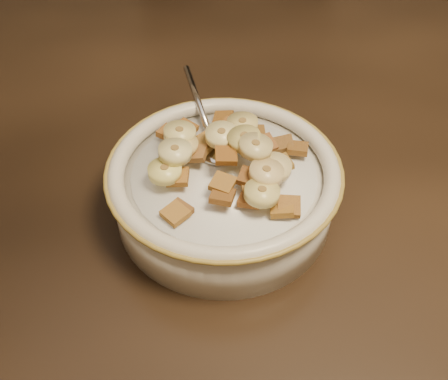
{
  "coord_description": "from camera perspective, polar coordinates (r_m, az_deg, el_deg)",
  "views": [
    {
      "loc": [
        -0.25,
        -0.44,
        1.13
      ],
      "look_at": [
        -0.22,
        -0.1,
        0.78
      ],
      "focal_mm": 40.0,
      "sensor_mm": 36.0,
      "label": 1
    }
  ],
  "objects": [
    {
      "name": "table",
      "position": [
        0.65,
        18.79,
        4.43
      ],
      "size": [
        1.4,
        0.9,
        0.04
      ],
      "primitive_type": "cube",
      "rotation": [
        0.0,
        0.0,
        -0.0
      ],
      "color": "#342315",
      "rests_on": "floor"
    },
    {
      "name": "chair",
      "position": [
        1.13,
        2.6,
        11.59
      ],
      "size": [
        0.46,
        0.46,
        1.0
      ],
      "primitive_type": "cube",
      "rotation": [
        0.0,
        0.0,
        -0.03
      ],
      "color": "black",
      "rests_on": "floor"
    },
    {
      "name": "cereal_bowl",
      "position": [
        0.5,
        -0.0,
        -0.34
      ],
      "size": [
        0.21,
        0.21,
        0.05
      ],
      "primitive_type": "cylinder",
      "color": "silver",
      "rests_on": "table"
    },
    {
      "name": "milk",
      "position": [
        0.48,
        -0.0,
        1.82
      ],
      "size": [
        0.18,
        0.18,
        0.0
      ],
      "primitive_type": "cylinder",
      "color": "white",
      "rests_on": "cereal_bowl"
    },
    {
      "name": "spoon",
      "position": [
        0.5,
        -1.09,
        4.82
      ],
      "size": [
        0.05,
        0.06,
        0.01
      ],
      "primitive_type": "ellipsoid",
      "rotation": [
        0.0,
        0.0,
        3.32
      ],
      "color": "silver",
      "rests_on": "cereal_bowl"
    },
    {
      "name": "cereal_square_0",
      "position": [
        0.45,
        2.99,
        1.46
      ],
      "size": [
        0.03,
        0.03,
        0.01
      ],
      "primitive_type": "cube",
      "rotation": [
        -0.06,
        -0.07,
        2.71
      ],
      "color": "brown",
      "rests_on": "milk"
    },
    {
      "name": "cereal_square_1",
      "position": [
        0.44,
        -0.13,
        0.76
      ],
      "size": [
        0.03,
        0.03,
        0.01
      ],
      "primitive_type": "cube",
      "rotation": [
        0.07,
        -0.09,
        1.05
      ],
      "color": "#8D5719",
      "rests_on": "milk"
    },
    {
      "name": "cereal_square_2",
      "position": [
        0.48,
        -3.21,
        4.19
      ],
      "size": [
        0.03,
        0.02,
        0.01
      ],
      "primitive_type": "cube",
      "rotation": [
        -0.23,
        -0.06,
        1.29
      ],
      "color": "brown",
      "rests_on": "milk"
    },
    {
      "name": "cereal_square_3",
      "position": [
        0.44,
        -5.23,
        -2.4
      ],
      "size": [
        0.03,
        0.03,
        0.01
      ],
      "primitive_type": "cube",
      "rotation": [
        -0.01,
        -0.03,
        2.34
      ],
      "color": "brown",
      "rests_on": "milk"
    },
    {
      "name": "cereal_square_4",
      "position": [
        0.5,
        -1.6,
        5.86
      ],
      "size": [
        0.03,
        0.03,
        0.01
      ],
      "primitive_type": "cube",
      "rotation": [
        0.02,
        -0.05,
        2.21
      ],
      "color": "#996425",
      "rests_on": "milk"
    },
    {
      "name": "cereal_square_5",
      "position": [
        0.52,
        2.09,
        7.45
      ],
      "size": [
        0.03,
        0.03,
        0.01
      ],
      "primitive_type": "cube",
      "rotation": [
        0.05,
        0.01,
        1.08
      ],
      "color": "#9C5923",
      "rests_on": "milk"
    },
    {
      "name": "cereal_square_6",
      "position": [
        0.52,
        0.72,
        7.31
      ],
      "size": [
        0.03,
        0.03,
        0.01
      ],
      "primitive_type": "cube",
      "rotation": [
        -0.06,
        -0.11,
        0.87
      ],
      "color": "brown",
      "rests_on": "milk"
    },
    {
      "name": "cereal_square_7",
      "position": [
        0.51,
        3.56,
        6.71
      ],
      "size": [
        0.02,
        0.02,
        0.01
      ],
      "primitive_type": "cube",
      "rotation": [
        0.19,
        -0.03,
        3.03
      ],
      "color": "brown",
      "rests_on": "milk"
    },
    {
      "name": "cereal_square_8",
      "position": [
        0.44,
        7.43,
        -1.87
      ],
      "size": [
        0.02,
        0.02,
        0.01
      ],
      "primitive_type": "cube",
      "rotation": [
        -0.23,
        0.0,
        2.96
      ],
      "color": "#966422",
      "rests_on": "milk"
    },
    {
      "name": "cereal_square_9",
      "position": [
        0.51,
        -6.28,
        6.54
      ],
      "size": [
        0.03,
        0.03,
        0.01
      ],
      "primitive_type": "cube",
      "rotation": [
        0.05,
        0.1,
        1.0
      ],
      "color": "brown",
      "rests_on": "milk"
    },
    {
      "name": "cereal_square_10",
      "position": [
        0.5,
        8.42,
        4.75
      ],
      "size": [
        0.03,
        0.03,
        0.01
      ],
      "primitive_type": "cube",
      "rotation": [
        0.17,
        0.01,
        2.85
      ],
      "color": "brown",
      "rests_on": "milk"
    },
    {
      "name": "cereal_square_11",
      "position": [
        0.44,
        6.68,
        -2.11
      ],
      "size": [
        0.02,
        0.02,
        0.01
      ],
      "primitive_type": "cube",
      "rotation": [
        0.12,
        0.18,
        2.96
      ],
      "color": "#9C5F19",
      "rests_on": "milk"
    },
    {
      "name": "cereal_square_12",
      "position": [
        0.5,
        3.08,
        5.99
      ],
      "size": [
        0.03,
        0.03,
        0.01
      ],
      "primitive_type": "cube",
      "rotation": [
        0.2,
        0.12,
        2.42
      ],
      "color": "olive",
      "rests_on": "milk"
    },
    {
      "name": "cereal_square_13",
      "position": [
        0.52,
        -4.35,
        7.17
      ],
      "size": [
        0.03,
        0.03,
        0.01
      ],
      "primitive_type": "cube",
      "rotation": [
        0.23,
        -0.17,
        2.51
      ],
      "color": "#96551D",
      "rests_on": "milk"
    },
    {
      "name": "cereal_square_14",
      "position": [
        0.53,
        -0.09,
        8.16
      ],
      "size": [
        0.03,
        0.02,
        0.01
      ],
      "primitive_type": "cube",
      "rotation": [
        -0.06,
        0.17,
        2.86
      ],
      "color": "brown",
      "rests_on": "milk"
    },
    {
      "name": "cereal_square_15",
      "position": [
        0.44,
        3.08,
        -0.98
      ],
      "size": [
        0.03,
        0.03,
        0.01
      ],
      "primitive_type": "cube",
      "rotation": [
        -0.18,
        0.04,
        1.13
      ],
      "color": "#98521F",
      "rests_on": "milk"
    },
    {
      "name": "cereal_square_16",
      "position": [
        0.48,
        6.49,
        3.0
      ],
      "size": [
        0.02,
        0.02,
        0.01
      ],
      "primitive_type": "cube",
      "rotation": [
        -0.16,
        0.06,
        1.79
      ],
      "color": "brown",
      "rests_on": "milk"
    },
    {
      "name": "cereal_square_17",
      "position": [
        0.5,
        0.1,
        6.0
      ],
      "size": [
        0.03,
        0.03,
        0.01
      ],
      "primitive_type": "cube",
      "rotation": [
        0.07,
        0.11,
        2.23
      ],
      "color": "#8B5B18",
      "rests_on": "milk"
    },
    {
      "name": "cereal_square_18",
      "position": [
        0.46,
        0.24,
        3.96
      ],
      "size": [
        0.02,
        0.02,
        0.01
      ],
      "primitive_type": "cube",
      "rotation": [
        0.05,
        -0.1,
        1.5
      ],
      "color": "brown",
      "rests_on": "milk"
    },
    {
      "name": "cereal_square_19",
      "position": [
        0.49,
        4.68,
        5.24
      ],
      "size": [
        0.03,
        0.03,
        0.01
      ],
      "primitive_type": "cube",
      "rotation": [
        0.25,
        -0.05,
        0.33
      ],
      "color": "brown",
      "rests_on": "milk"
    },
    {
      "name": "cereal_square_20",
      "position": [
        0.46,
        -5.33,
        1.49
      ],
      "size": [
        0.02,
        0.02,
        0.01
      ],
      "primitive_type": "cube",
      "rotation": [
        -0.07,
        -0.05,
        1.44
      ],
      "color": "#92641D",
      "rests_on": "milk"
    },
    {
      "name": "cereal_square_21",
      "position": [
        0.44,
        -0.19,
        -0.7
      ],
      "size": [
        0.03,
        0.03,
        0.01
      ],
      "primitive_type": "cube",
      "rotation": [
        0.0,
        0.16,
        1.23
      ],
      "color": "brown",
      "rests_on": "milk"
    },
    {
      "name": "cereal_square_22",
      "position": [
        0.49,
        -2.38,
        5.16
      ],
      "size": [
        0.03,
        0.03,
        0.01
      ],
      "primitive_type": "cube",
      "rotation": [
        -0.08,
        0.06,
        2.37
      ],
      "color": "brown",
      "rests_on": "milk"
    },
    {
      "name": "cereal_square_23",
      "position": [
        0.43,
        -5.59,
        -2.68
      ],
      "size": [
        0.03,
        0.03,
        0.01
      ],
      "primitive_type": "cube",
      "rotation": [
        -0.05,
        -0.05,
        2.26
      ],
      "color": "#9D6B23",
      "rests_on": "milk"
    },
    {
      "name": "cereal_square_24",
      "position": [
        0.45,
        3.29,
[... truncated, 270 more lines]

